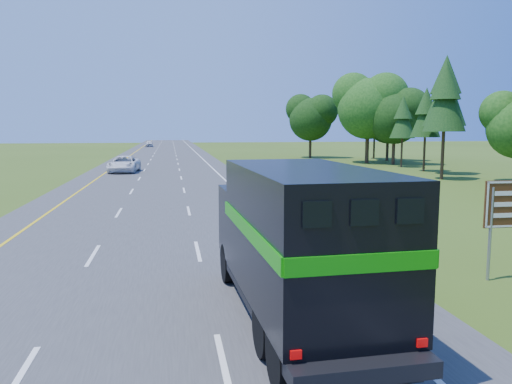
{
  "coord_description": "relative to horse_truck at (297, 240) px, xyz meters",
  "views": [
    {
      "loc": [
        0.93,
        -6.77,
        4.47
      ],
      "look_at": [
        4.63,
        14.8,
        1.66
      ],
      "focal_mm": 35.0,
      "sensor_mm": 36.0,
      "label": 1
    }
  ],
  "objects": [
    {
      "name": "road",
      "position": [
        -3.7,
        46.05,
        -1.95
      ],
      "size": [
        15.0,
        260.0,
        0.04
      ],
      "primitive_type": "cube",
      "color": "#38383A",
      "rests_on": "ground"
    },
    {
      "name": "lane_markings",
      "position": [
        -3.7,
        46.05,
        -1.93
      ],
      "size": [
        11.15,
        260.0,
        0.01
      ],
      "color": "yellow",
      "rests_on": "road"
    },
    {
      "name": "tree_wall_right",
      "position": [
        22.3,
        26.05,
        4.03
      ],
      "size": [
        16.0,
        100.0,
        12.0
      ],
      "primitive_type": null,
      "color": "#12390F",
      "rests_on": "ground"
    },
    {
      "name": "horse_truck",
      "position": [
        0.0,
        0.0,
        0.0
      ],
      "size": [
        2.81,
        8.24,
        3.61
      ],
      "rotation": [
        0.0,
        0.0,
        0.03
      ],
      "color": "black",
      "rests_on": "road"
    },
    {
      "name": "white_suv",
      "position": [
        -7.42,
        41.04,
        -1.12
      ],
      "size": [
        3.12,
        6.02,
        1.62
      ],
      "primitive_type": "imported",
      "rotation": [
        0.0,
        0.0,
        -0.08
      ],
      "color": "white",
      "rests_on": "road"
    },
    {
      "name": "far_car",
      "position": [
        -7.74,
        110.66,
        -1.19
      ],
      "size": [
        1.92,
        4.4,
        1.48
      ],
      "primitive_type": "imported",
      "rotation": [
        0.0,
        0.0,
        0.04
      ],
      "color": "silver",
      "rests_on": "road"
    },
    {
      "name": "delineator",
      "position": [
        5.92,
        9.87,
        -1.39
      ],
      "size": [
        0.09,
        0.05,
        1.07
      ],
      "color": "orange",
      "rests_on": "ground"
    }
  ]
}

